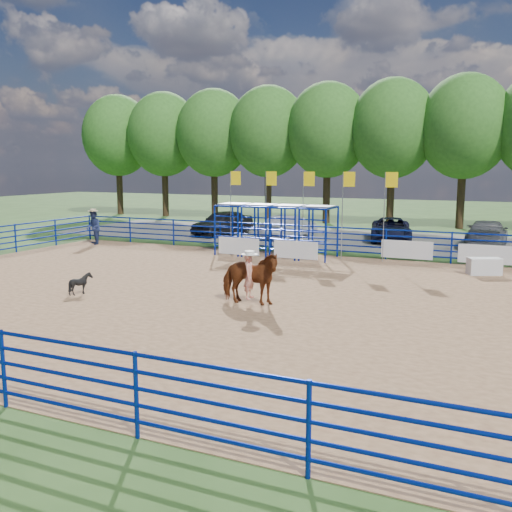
% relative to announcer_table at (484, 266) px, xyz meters
% --- Properties ---
extents(ground, '(120.00, 120.00, 0.00)m').
position_rel_announcer_table_xyz_m(ground, '(-7.53, -7.74, -0.37)').
color(ground, '#385B24').
rests_on(ground, ground).
extents(arena_dirt, '(30.00, 20.00, 0.02)m').
position_rel_announcer_table_xyz_m(arena_dirt, '(-7.53, -7.74, -0.36)').
color(arena_dirt, '#A07650').
rests_on(arena_dirt, ground).
extents(gravel_strip, '(40.00, 10.00, 0.01)m').
position_rel_announcer_table_xyz_m(gravel_strip, '(-7.53, 9.26, -0.36)').
color(gravel_strip, slate).
rests_on(gravel_strip, ground).
extents(announcer_table, '(1.44, 1.10, 0.70)m').
position_rel_announcer_table_xyz_m(announcer_table, '(0.00, 0.00, 0.00)').
color(announcer_table, silver).
rests_on(announcer_table, arena_dirt).
extents(horse_and_rider, '(2.13, 1.05, 2.50)m').
position_rel_announcer_table_xyz_m(horse_and_rider, '(-6.71, -8.62, 0.60)').
color(horse_and_rider, brown).
rests_on(horse_and_rider, arena_dirt).
extents(calf, '(0.88, 0.84, 0.77)m').
position_rel_announcer_table_xyz_m(calf, '(-12.73, -9.75, 0.04)').
color(calf, black).
rests_on(calf, arena_dirt).
extents(spectator_cowboy, '(1.20, 1.18, 2.00)m').
position_rel_announcer_table_xyz_m(spectator_cowboy, '(-20.88, 0.66, 0.65)').
color(spectator_cowboy, navy).
rests_on(spectator_cowboy, arena_dirt).
extents(car_a, '(2.93, 5.03, 1.61)m').
position_rel_announcer_table_xyz_m(car_a, '(-16.28, 7.75, 0.45)').
color(car_a, black).
rests_on(car_a, gravel_strip).
extents(car_b, '(2.45, 4.50, 1.41)m').
position_rel_announcer_table_xyz_m(car_b, '(-11.77, 8.16, 0.35)').
color(car_b, gray).
rests_on(car_b, gravel_strip).
extents(car_c, '(3.30, 5.36, 1.39)m').
position_rel_announcer_table_xyz_m(car_c, '(-5.67, 9.25, 0.33)').
color(car_c, black).
rests_on(car_c, gravel_strip).
extents(car_d, '(2.15, 5.16, 1.49)m').
position_rel_announcer_table_xyz_m(car_d, '(-0.30, 8.92, 0.39)').
color(car_d, slate).
rests_on(car_d, gravel_strip).
extents(perimeter_fence, '(30.10, 20.10, 1.50)m').
position_rel_announcer_table_xyz_m(perimeter_fence, '(-7.53, -7.74, 0.38)').
color(perimeter_fence, '#062097').
rests_on(perimeter_fence, ground).
extents(chute_assembly, '(19.32, 2.41, 4.20)m').
position_rel_announcer_table_xyz_m(chute_assembly, '(-9.43, 1.10, 0.89)').
color(chute_assembly, '#062097').
rests_on(chute_assembly, ground).
extents(treeline, '(56.40, 6.40, 11.24)m').
position_rel_announcer_table_xyz_m(treeline, '(-7.53, 18.26, 7.17)').
color(treeline, '#3F2B19').
rests_on(treeline, ground).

